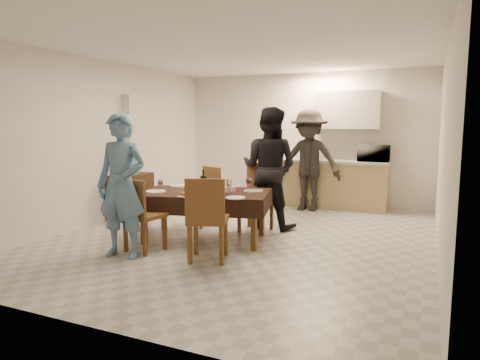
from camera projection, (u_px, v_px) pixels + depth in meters
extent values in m
cube|color=#BAB9B4|center=(244.00, 237.00, 6.09)|extent=(5.00, 6.00, 0.02)
cube|color=white|center=(245.00, 49.00, 5.75)|extent=(5.00, 6.00, 0.02)
cube|color=silver|center=(303.00, 138.00, 8.63)|extent=(5.00, 0.02, 2.60)
cube|color=silver|center=(86.00, 164.00, 3.20)|extent=(5.00, 0.02, 2.60)
cube|color=silver|center=(103.00, 142.00, 6.92)|extent=(0.02, 6.00, 2.60)
cube|color=silver|center=(444.00, 150.00, 4.91)|extent=(0.02, 6.00, 2.60)
cube|color=silver|center=(151.00, 153.00, 8.01)|extent=(0.15, 1.40, 2.10)
cube|color=tan|center=(328.00, 185.00, 8.22)|extent=(2.20, 0.60, 0.86)
cube|color=#A5A5A1|center=(329.00, 161.00, 8.16)|extent=(2.24, 0.64, 0.05)
cube|color=silver|center=(348.00, 110.00, 8.04)|extent=(1.20, 0.34, 0.70)
cube|color=black|center=(205.00, 193.00, 5.84)|extent=(1.92, 1.38, 0.04)
cube|color=brown|center=(205.00, 217.00, 5.88)|extent=(0.06, 0.06, 0.64)
cube|color=brown|center=(145.00, 216.00, 5.36)|extent=(0.49, 0.49, 0.05)
cube|color=brown|center=(135.00, 198.00, 5.16)|extent=(0.42, 0.11, 0.45)
cube|color=brown|center=(208.00, 220.00, 5.00)|extent=(0.57, 0.57, 0.05)
cube|color=brown|center=(199.00, 200.00, 4.78)|extent=(0.44, 0.19, 0.48)
cube|color=brown|center=(203.00, 197.00, 6.72)|extent=(0.55, 0.55, 0.05)
cube|color=brown|center=(197.00, 183.00, 6.52)|extent=(0.40, 0.20, 0.45)
cube|color=brown|center=(256.00, 199.00, 6.36)|extent=(0.46, 0.46, 0.05)
cube|color=brown|center=(250.00, 182.00, 6.13)|extent=(0.46, 0.05, 0.49)
cube|color=black|center=(131.00, 196.00, 7.30)|extent=(0.40, 0.81, 0.75)
cylinder|color=#5295D5|center=(130.00, 162.00, 7.23)|extent=(0.28, 0.28, 0.42)
cylinder|color=white|center=(226.00, 187.00, 5.63)|extent=(0.12, 0.12, 0.19)
cube|color=#BB8237|center=(197.00, 194.00, 5.44)|extent=(0.48, 0.40, 0.05)
cylinder|color=white|center=(230.00, 189.00, 5.87)|extent=(0.16, 0.16, 0.06)
cylinder|color=white|center=(211.00, 187.00, 6.10)|extent=(0.20, 0.20, 0.04)
cylinder|color=white|center=(155.00, 191.00, 5.80)|extent=(0.28, 0.28, 0.02)
cylinder|color=white|center=(236.00, 198.00, 5.32)|extent=(0.24, 0.24, 0.01)
cylinder|color=white|center=(179.00, 186.00, 6.35)|extent=(0.27, 0.27, 0.02)
cylinder|color=white|center=(254.00, 191.00, 5.86)|extent=(0.26, 0.26, 0.02)
imported|color=silver|center=(374.00, 153.00, 7.80)|extent=(0.54, 0.37, 0.30)
imported|color=#557DA5|center=(122.00, 186.00, 5.08)|extent=(0.67, 0.48, 1.73)
imported|color=black|center=(269.00, 168.00, 6.53)|extent=(0.94, 0.76, 1.84)
imported|color=black|center=(308.00, 160.00, 7.86)|extent=(1.20, 0.69, 1.86)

